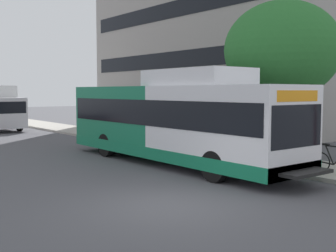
% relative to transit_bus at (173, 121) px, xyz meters
% --- Properties ---
extents(ground_plane, '(120.00, 120.00, 0.00)m').
position_rel_transit_bus_xyz_m(ground_plane, '(-3.94, 3.24, -1.70)').
color(ground_plane, '#4C4C51').
extents(sidewalk_curb, '(3.00, 56.00, 0.14)m').
position_rel_transit_bus_xyz_m(sidewalk_curb, '(3.06, 1.24, -1.63)').
color(sidewalk_curb, '#A8A399').
rests_on(sidewalk_curb, ground).
extents(transit_bus, '(2.58, 12.25, 3.65)m').
position_rel_transit_bus_xyz_m(transit_bus, '(0.00, 0.00, 0.00)').
color(transit_bus, white).
rests_on(transit_bus, ground).
extents(bicycle_parked, '(0.52, 1.76, 1.02)m').
position_rel_transit_bus_xyz_m(bicycle_parked, '(2.47, -5.51, -1.14)').
color(bicycle_parked, black).
rests_on(bicycle_parked, sidewalk_curb).
extents(street_tree_near_stop, '(4.74, 4.74, 6.41)m').
position_rel_transit_bus_xyz_m(street_tree_near_stop, '(4.19, -1.92, 2.82)').
color(street_tree_near_stop, '#4C3823').
rests_on(street_tree_near_stop, sidewalk_curb).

